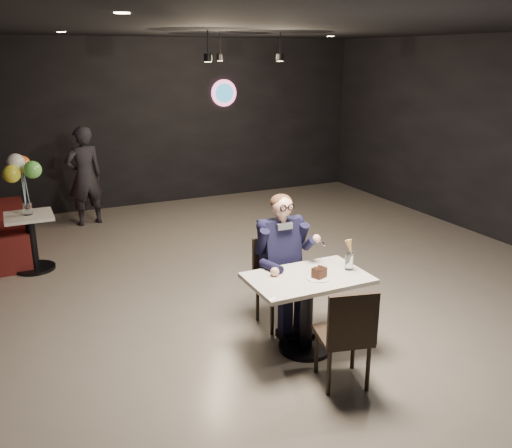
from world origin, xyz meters
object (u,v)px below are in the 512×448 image
main_table (307,313)px  seated_man (280,260)px  chair_far (280,283)px  sundae_glass (349,261)px  booth_bench (3,212)px  chair_near (343,333)px  balloon_vase (28,209)px  passerby (85,176)px  side_table (32,243)px

main_table → seated_man: size_ratio=0.76×
chair_far → sundae_glass: size_ratio=5.30×
booth_bench → sundae_glass: bearing=-55.4°
chair_near → chair_far: bearing=103.8°
balloon_vase → passerby: passerby is taller
booth_bench → main_table: bearing=-59.5°
chair_near → balloon_vase: bearing=133.6°
main_table → chair_far: bearing=90.0°
passerby → chair_far: bearing=93.4°
chair_far → side_table: bearing=129.3°
main_table → balloon_vase: 3.95m
side_table → passerby: passerby is taller
main_table → seated_man: seated_man is taller
chair_near → sundae_glass: size_ratio=5.30×
seated_man → sundae_glass: size_ratio=8.30×
seated_man → booth_bench: size_ratio=0.65×
booth_bench → passerby: 1.50m
main_table → booth_bench: booth_bench is taller
chair_near → side_table: bearing=133.6°
balloon_vase → side_table: bearing=0.0°
booth_bench → side_table: bearing=-73.3°
chair_near → booth_bench: size_ratio=0.42×
main_table → side_table: bearing=124.2°
seated_man → side_table: (-2.21, 2.70, -0.36)m
seated_man → side_table: 3.50m
chair_near → side_table: size_ratio=1.26×
chair_far → side_table: 3.49m
seated_man → booth_bench: seated_man is taller
sundae_glass → booth_bench: size_ratio=0.08×
booth_bench → balloon_vase: 1.08m
sundae_glass → chair_far: bearing=127.5°
chair_far → passerby: 4.66m
chair_far → chair_near: size_ratio=1.00×
chair_near → balloon_vase: chair_near is taller
chair_far → seated_man: 0.26m
booth_bench → balloon_vase: (0.30, -1.00, 0.28)m
sundae_glass → side_table: sundae_glass is taller
chair_far → chair_near: 1.15m
seated_man → chair_near: bearing=-90.0°
chair_near → balloon_vase: (-2.21, 3.85, 0.37)m
side_table → passerby: 2.06m
chair_near → booth_bench: 5.46m
seated_man → sundae_glass: seated_man is taller
main_table → chair_far: size_ratio=1.20×
side_table → balloon_vase: 0.47m
passerby → side_table: bearing=49.4°
main_table → sundae_glass: sundae_glass is taller
main_table → passerby: bearing=104.0°
chair_near → booth_bench: booth_bench is taller
seated_man → sundae_glass: bearing=-52.5°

